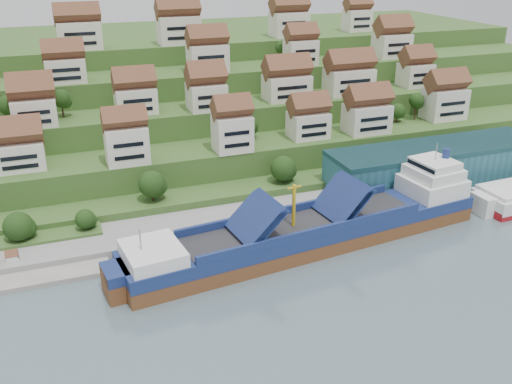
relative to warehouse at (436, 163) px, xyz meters
name	(u,v)px	position (x,y,z in m)	size (l,w,h in m)	color
ground	(279,250)	(-52.00, -17.00, -7.20)	(300.00, 300.00, 0.00)	slate
quay	(331,205)	(-32.00, -2.00, -6.10)	(180.00, 14.00, 2.20)	gray
hillside	(172,94)	(-52.00, 86.55, 3.46)	(260.00, 128.00, 31.00)	#2D4C1E
hillside_village	(204,82)	(-51.35, 43.17, 16.90)	(158.66, 64.87, 28.82)	silver
hillside_trees	(184,126)	(-61.58, 27.14, 9.16)	(138.71, 62.59, 31.38)	#214216
warehouse	(436,163)	(0.00, 0.00, 0.00)	(60.00, 15.00, 10.00)	#275D6B
flagpole	(334,192)	(-33.89, -7.00, -0.32)	(1.28, 0.16, 8.00)	gray
cargo_ship	(319,230)	(-42.94, -17.54, -3.73)	(83.85, 22.27, 18.45)	brown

